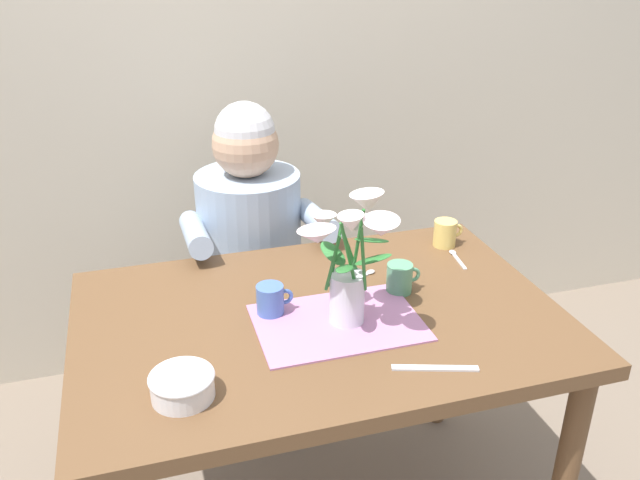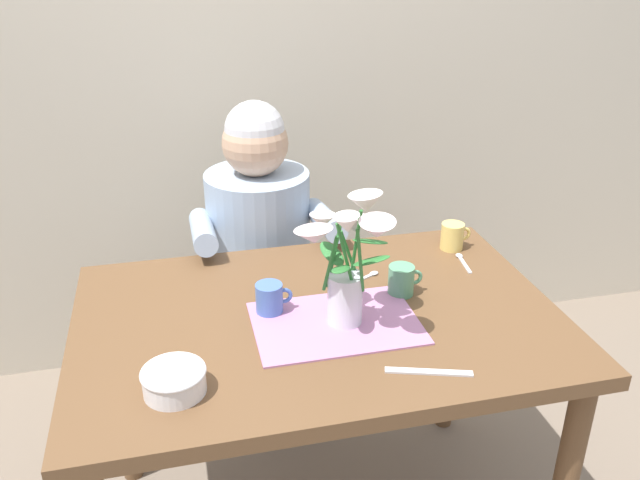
% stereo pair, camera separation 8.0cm
% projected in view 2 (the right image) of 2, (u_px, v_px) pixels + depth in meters
% --- Properties ---
extents(wood_panel_backdrop, '(4.00, 0.10, 2.50)m').
position_uv_depth(wood_panel_backdrop, '(251.00, 40.00, 2.34)').
color(wood_panel_backdrop, beige).
rests_on(wood_panel_backdrop, ground_plane).
extents(dining_table, '(1.20, 0.80, 0.74)m').
position_uv_depth(dining_table, '(319.00, 346.00, 1.68)').
color(dining_table, brown).
rests_on(dining_table, ground_plane).
extents(seated_person, '(0.45, 0.47, 1.14)m').
position_uv_depth(seated_person, '(261.00, 267.00, 2.24)').
color(seated_person, '#4C4C56').
rests_on(seated_person, ground_plane).
extents(striped_placemat, '(0.40, 0.28, 0.00)m').
position_uv_depth(striped_placemat, '(336.00, 323.00, 1.60)').
color(striped_placemat, '#B275A3').
rests_on(striped_placemat, dining_table).
extents(flower_vase, '(0.25, 0.26, 0.33)m').
position_uv_depth(flower_vase, '(348.00, 255.00, 1.52)').
color(flower_vase, silver).
rests_on(flower_vase, dining_table).
extents(ceramic_bowl, '(0.14, 0.14, 0.06)m').
position_uv_depth(ceramic_bowl, '(174.00, 380.00, 1.35)').
color(ceramic_bowl, white).
rests_on(ceramic_bowl, dining_table).
extents(dinner_knife, '(0.19, 0.08, 0.00)m').
position_uv_depth(dinner_knife, '(429.00, 372.00, 1.42)').
color(dinner_knife, silver).
rests_on(dinner_knife, dining_table).
extents(ceramic_mug, '(0.09, 0.07, 0.08)m').
position_uv_depth(ceramic_mug, '(270.00, 299.00, 1.63)').
color(ceramic_mug, '#476BB7').
rests_on(ceramic_mug, dining_table).
extents(tea_cup, '(0.09, 0.07, 0.08)m').
position_uv_depth(tea_cup, '(402.00, 280.00, 1.71)').
color(tea_cup, '#569970').
rests_on(tea_cup, dining_table).
extents(coffee_cup, '(0.09, 0.07, 0.08)m').
position_uv_depth(coffee_cup, '(453.00, 236.00, 1.96)').
color(coffee_cup, '#E5C666').
rests_on(coffee_cup, dining_table).
extents(spoon_0, '(0.03, 0.12, 0.01)m').
position_uv_depth(spoon_0, '(462.00, 260.00, 1.90)').
color(spoon_0, silver).
rests_on(spoon_0, dining_table).
extents(spoon_1, '(0.11, 0.07, 0.01)m').
position_uv_depth(spoon_1, '(367.00, 276.00, 1.81)').
color(spoon_1, silver).
rests_on(spoon_1, dining_table).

